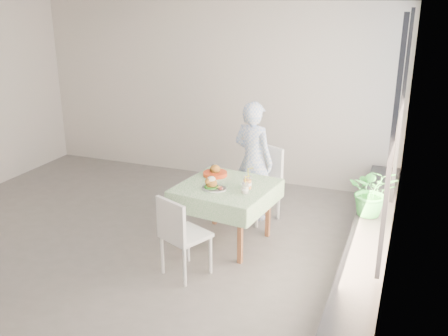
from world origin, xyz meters
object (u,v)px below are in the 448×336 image
at_px(diner, 253,161).
at_px(main_dish, 213,185).
at_px(juice_cup_orange, 247,183).
at_px(potted_plant, 372,191).
at_px(chair_near, 185,251).
at_px(cafe_table, 226,207).
at_px(chair_far, 259,197).

xyz_separation_m(diner, main_dish, (-0.16, -1.01, -0.00)).
xyz_separation_m(juice_cup_orange, potted_plant, (1.37, 0.32, -0.02)).
xyz_separation_m(chair_near, juice_cup_orange, (0.41, 0.84, 0.53)).
bearing_deg(potted_plant, cafe_table, -169.66).
bearing_deg(diner, cafe_table, 102.94).
bearing_deg(cafe_table, potted_plant, 10.34).
bearing_deg(cafe_table, juice_cup_orange, -3.78).
height_order(chair_near, juice_cup_orange, juice_cup_orange).
distance_m(main_dish, juice_cup_orange, 0.40).
bearing_deg(diner, potted_plant, 178.18).
height_order(chair_far, diner, diner).
distance_m(chair_near, juice_cup_orange, 1.08).
height_order(cafe_table, juice_cup_orange, juice_cup_orange).
relative_size(cafe_table, main_dish, 3.93).
xyz_separation_m(chair_far, chair_near, (-0.30, -1.67, -0.03)).
xyz_separation_m(cafe_table, juice_cup_orange, (0.27, -0.02, 0.35)).
xyz_separation_m(cafe_table, diner, (0.06, 0.83, 0.34)).
distance_m(chair_far, main_dish, 1.13).
xyz_separation_m(cafe_table, chair_near, (-0.14, -0.86, -0.18)).
bearing_deg(juice_cup_orange, potted_plant, 13.01).
height_order(chair_near, diner, diner).
height_order(chair_far, potted_plant, potted_plant).
bearing_deg(diner, juice_cup_orange, 120.69).
relative_size(chair_near, main_dish, 3.05).
relative_size(cafe_table, potted_plant, 2.02).
relative_size(main_dish, potted_plant, 0.51).
height_order(cafe_table, diner, diner).
distance_m(chair_near, potted_plant, 2.18).
distance_m(cafe_table, chair_near, 0.89).
distance_m(cafe_table, potted_plant, 1.69).
relative_size(cafe_table, juice_cup_orange, 3.87).
height_order(chair_far, chair_near, chair_far).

